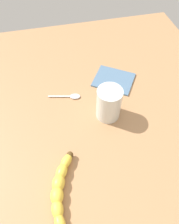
% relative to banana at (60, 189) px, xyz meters
% --- Properties ---
extents(wooden_tabletop, '(1.20, 1.20, 0.03)m').
position_rel_banana_xyz_m(wooden_tabletop, '(0.04, 0.17, -0.03)').
color(wooden_tabletop, '#A7794F').
rests_on(wooden_tabletop, ground).
extents(banana, '(0.08, 0.20, 0.03)m').
position_rel_banana_xyz_m(banana, '(0.00, 0.00, 0.00)').
color(banana, yellow).
rests_on(banana, wooden_tabletop).
extents(smoothie_glass, '(0.08, 0.08, 0.11)m').
position_rel_banana_xyz_m(smoothie_glass, '(0.19, 0.21, 0.03)').
color(smoothie_glass, silver).
rests_on(smoothie_glass, wooden_tabletop).
extents(teaspoon, '(0.11, 0.04, 0.01)m').
position_rel_banana_xyz_m(teaspoon, '(0.09, 0.31, -0.01)').
color(teaspoon, silver).
rests_on(teaspoon, wooden_tabletop).
extents(folded_napkin, '(0.18, 0.17, 0.01)m').
position_rel_banana_xyz_m(folded_napkin, '(0.25, 0.36, -0.01)').
color(folded_napkin, slate).
rests_on(folded_napkin, wooden_tabletop).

